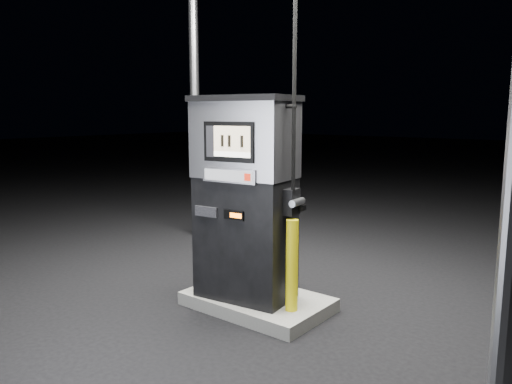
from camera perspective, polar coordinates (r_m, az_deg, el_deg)
The scene contains 5 objects.
ground at distance 5.92m, azimuth 0.16°, elevation -13.09°, with size 80.00×80.00×0.00m, color black.
pump_island at distance 5.89m, azimuth 0.17°, elevation -12.41°, with size 1.60×1.00×0.15m, color #5E5E5A.
fuel_dispenser at distance 5.54m, azimuth -1.20°, elevation -0.50°, with size 1.29×0.81×4.70m.
bollard_left at distance 6.24m, azimuth -4.86°, elevation -6.30°, with size 0.12×0.12×0.87m, color yellow.
bollard_right at distance 5.31m, azimuth 4.12°, elevation -8.37°, with size 0.13×0.13×0.99m, color yellow.
Camera 1 is at (3.41, -4.30, 2.23)m, focal length 35.00 mm.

